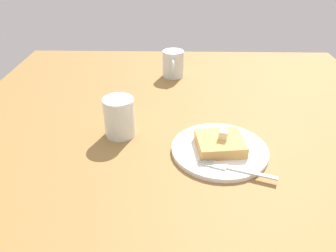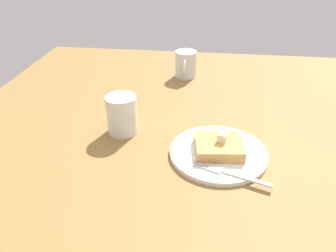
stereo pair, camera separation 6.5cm
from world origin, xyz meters
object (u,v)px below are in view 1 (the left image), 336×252
(plate, at_px, (219,150))
(syrup_jar, at_px, (119,119))
(fork, at_px, (232,168))
(coffee_mug, at_px, (173,64))

(plate, bearing_deg, syrup_jar, -106.43)
(fork, bearing_deg, coffee_mug, -166.35)
(plate, distance_m, fork, 0.08)
(fork, bearing_deg, plate, -168.04)
(syrup_jar, bearing_deg, plate, 73.57)
(syrup_jar, height_order, coffee_mug, syrup_jar)
(fork, distance_m, syrup_jar, 0.28)
(fork, height_order, syrup_jar, syrup_jar)
(fork, distance_m, coffee_mug, 0.52)
(plate, height_order, fork, fork)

